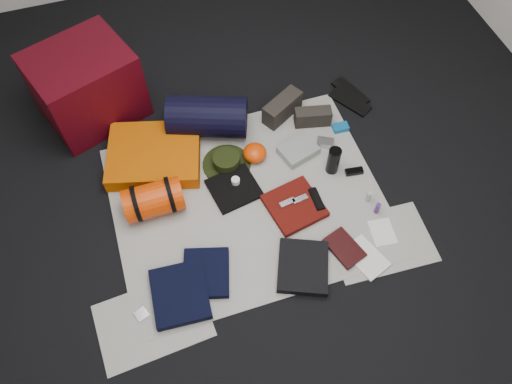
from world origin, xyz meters
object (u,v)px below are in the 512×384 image
object	(u,v)px
paperback_book	(344,248)
sleeping_pad	(154,155)
red_cabinet	(87,86)
stuff_sack	(154,200)
water_bottle	(333,161)
compact_camera	(325,143)
navy_duffel	(207,117)

from	to	relation	value
paperback_book	sleeping_pad	bearing A→B (deg)	115.16
red_cabinet	paperback_book	world-z (taller)	red_cabinet
stuff_sack	water_bottle	size ratio (longest dim) A/B	1.73
red_cabinet	compact_camera	xyz separation A→B (m)	(1.37, -0.74, -0.22)
water_bottle	paperback_book	bearing A→B (deg)	-105.02
stuff_sack	navy_duffel	bearing A→B (deg)	46.60
red_cabinet	compact_camera	size ratio (longest dim) A/B	5.57
red_cabinet	water_bottle	distance (m)	1.64
navy_duffel	compact_camera	world-z (taller)	navy_duffel
stuff_sack	compact_camera	size ratio (longest dim) A/B	3.19
sleeping_pad	water_bottle	size ratio (longest dim) A/B	2.87
sleeping_pad	red_cabinet	bearing A→B (deg)	119.72
navy_duffel	water_bottle	xyz separation A→B (m)	(0.65, -0.55, -0.03)
sleeping_pad	paperback_book	xyz separation A→B (m)	(0.90, -0.95, -0.04)
sleeping_pad	stuff_sack	xyz separation A→B (m)	(-0.07, -0.35, 0.05)
stuff_sack	compact_camera	bearing A→B (deg)	6.58
water_bottle	paperback_book	distance (m)	0.56
water_bottle	compact_camera	world-z (taller)	water_bottle
red_cabinet	compact_camera	bearing A→B (deg)	-48.60
sleeping_pad	stuff_sack	distance (m)	0.36
stuff_sack	water_bottle	xyz separation A→B (m)	(1.11, -0.06, -0.00)
water_bottle	red_cabinet	bearing A→B (deg)	144.98
red_cabinet	paperback_book	xyz separation A→B (m)	(1.19, -1.47, -0.23)
red_cabinet	navy_duffel	world-z (taller)	red_cabinet
sleeping_pad	compact_camera	bearing A→B (deg)	-11.65
red_cabinet	sleeping_pad	size ratio (longest dim) A/B	1.05
navy_duffel	paperback_book	xyz separation A→B (m)	(0.51, -1.08, -0.12)
sleeping_pad	paperback_book	world-z (taller)	sleeping_pad
sleeping_pad	water_bottle	distance (m)	1.12
stuff_sack	paperback_book	size ratio (longest dim) A/B	1.52
sleeping_pad	paperback_book	bearing A→B (deg)	-46.63
red_cabinet	navy_duffel	xyz separation A→B (m)	(0.69, -0.39, -0.11)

